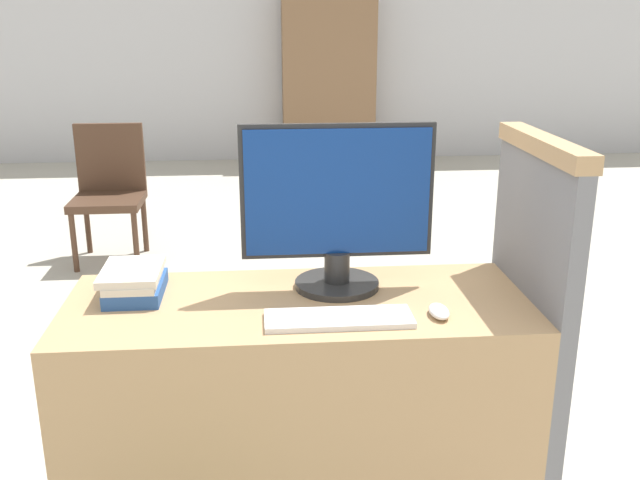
% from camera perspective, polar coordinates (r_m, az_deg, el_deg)
% --- Properties ---
extents(wall_back, '(12.00, 0.06, 2.80)m').
position_cam_1_polar(wall_back, '(7.94, -4.38, 16.49)').
color(wall_back, silver).
rests_on(wall_back, ground_plane).
extents(desk, '(1.35, 0.55, 0.76)m').
position_cam_1_polar(desk, '(2.25, -1.70, -13.93)').
color(desk, tan).
rests_on(desk, ground_plane).
extents(carrel_divider, '(0.07, 0.57, 1.23)m').
position_cam_1_polar(carrel_divider, '(2.28, 16.17, -7.25)').
color(carrel_divider, slate).
rests_on(carrel_divider, ground_plane).
extents(monitor, '(0.57, 0.26, 0.50)m').
position_cam_1_polar(monitor, '(2.10, 1.40, 2.54)').
color(monitor, '#282828').
rests_on(monitor, desk).
extents(keyboard, '(0.40, 0.14, 0.02)m').
position_cam_1_polar(keyboard, '(1.94, 1.51, -6.31)').
color(keyboard, white).
rests_on(keyboard, desk).
extents(mouse, '(0.05, 0.10, 0.03)m').
position_cam_1_polar(mouse, '(2.00, 9.50, -5.65)').
color(mouse, white).
rests_on(mouse, desk).
extents(book_stack, '(0.17, 0.24, 0.08)m').
position_cam_1_polar(book_stack, '(2.17, -14.63, -3.25)').
color(book_stack, '#285199').
rests_on(book_stack, desk).
extents(far_chair, '(0.44, 0.44, 0.88)m').
position_cam_1_polar(far_chair, '(4.85, -16.51, 4.12)').
color(far_chair, '#4C3323').
rests_on(far_chair, ground_plane).
extents(bookshelf_far, '(0.98, 0.32, 1.76)m').
position_cam_1_polar(bookshelf_far, '(7.76, 0.69, 12.66)').
color(bookshelf_far, '#846042').
rests_on(bookshelf_far, ground_plane).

